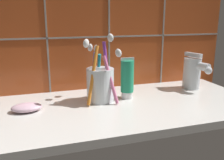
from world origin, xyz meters
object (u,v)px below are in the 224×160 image
toothpaste_tube (127,79)px  sink_faucet (193,72)px  toothbrush_cup (100,83)px  soap_bar (27,107)px

toothpaste_tube → sink_faucet: bearing=6.5°
toothbrush_cup → soap_bar: toothbrush_cup is taller
toothbrush_cup → soap_bar: size_ratio=2.51×
toothbrush_cup → sink_faucet: (32.10, 2.74, 0.27)cm
toothpaste_tube → soap_bar: toothpaste_tube is taller
toothpaste_tube → sink_faucet: 24.24cm
toothpaste_tube → soap_bar: 28.35cm
sink_faucet → soap_bar: sink_faucet is taller
toothbrush_cup → sink_faucet: size_ratio=1.61×
toothbrush_cup → toothpaste_tube: bearing=0.1°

